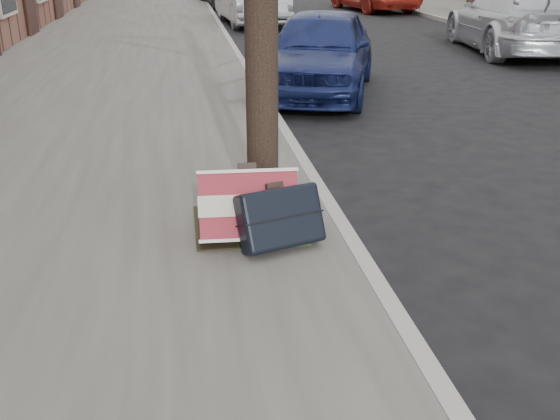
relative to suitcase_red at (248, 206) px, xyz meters
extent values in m
plane|color=black|center=(2.03, -0.92, -0.40)|extent=(120.00, 120.00, 0.00)
cube|color=#67655E|center=(-1.67, 14.08, -0.34)|extent=(5.00, 70.00, 0.12)
cube|color=slate|center=(9.83, 14.08, -0.34)|extent=(4.00, 70.00, 0.12)
cube|color=black|center=(0.03, 0.28, -0.27)|extent=(0.85, 0.85, 0.02)
cube|color=maroon|center=(0.00, 0.00, 0.00)|extent=(0.74, 0.43, 0.56)
cube|color=black|center=(0.21, -0.16, -0.04)|extent=(0.70, 0.53, 0.48)
imported|color=#151E4F|center=(1.76, 5.58, 0.26)|extent=(2.75, 4.17, 1.32)
imported|color=#B8BBC1|center=(6.88, 9.02, 0.31)|extent=(2.70, 5.12, 1.41)
camera|label=1|loc=(-0.44, -4.26, 1.77)|focal=40.00mm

